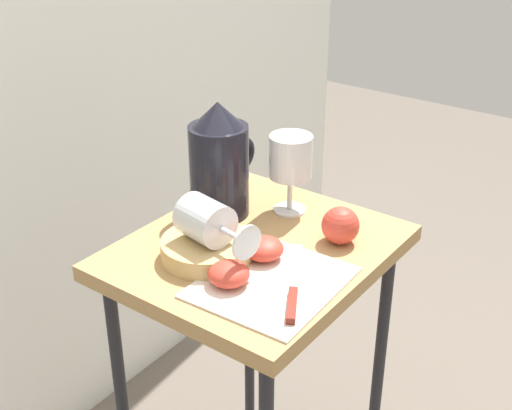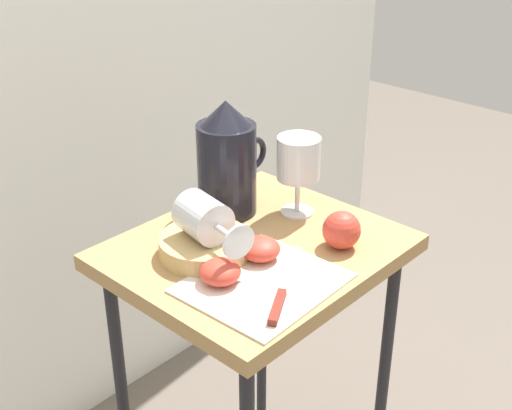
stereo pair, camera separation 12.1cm
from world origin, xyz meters
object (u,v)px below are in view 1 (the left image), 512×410
table (256,287)px  pitcher (219,169)px  basket_tray (207,249)px  wine_glass_tipped_near (207,221)px  knife (293,292)px  apple_half_left (229,274)px  apple_half_right (264,248)px  apple_whole (340,225)px  wine_glass_upright (291,161)px

table → pitcher: 0.23m
basket_tray → wine_glass_tipped_near: (-0.00, -0.00, 0.06)m
knife → wine_glass_tipped_near: bearing=87.3°
pitcher → wine_glass_tipped_near: (-0.15, -0.09, -0.02)m
wine_glass_tipped_near → apple_half_left: (-0.04, -0.08, -0.05)m
basket_tray → wine_glass_tipped_near: wine_glass_tipped_near is taller
apple_half_right → apple_whole: bearing=-29.6°
apple_half_right → knife: apple_half_right is taller
apple_half_left → basket_tray: bearing=61.2°
wine_glass_upright → apple_half_right: 0.21m
apple_half_left → apple_whole: (0.23, -0.07, 0.01)m
basket_tray → apple_half_right: size_ratio=2.34×
table → wine_glass_tipped_near: bearing=155.8°
wine_glass_upright → knife: (-0.24, -0.17, -0.10)m
apple_half_right → wine_glass_tipped_near: bearing=123.6°
apple_half_left → wine_glass_tipped_near: bearing=61.1°
apple_half_right → knife: 0.12m
pitcher → apple_half_left: bearing=-138.0°
pitcher → apple_half_right: 0.21m
table → pitcher: pitcher is taller
table → wine_glass_upright: 0.25m
table → wine_glass_tipped_near: wine_glass_tipped_near is taller
table → basket_tray: basket_tray is taller
apple_half_right → apple_whole: apple_whole is taller
table → apple_whole: apple_whole is taller
pitcher → apple_half_right: pitcher is taller
basket_tray → wine_glass_tipped_near: 0.06m
wine_glass_upright → apple_half_right: size_ratio=2.29×
basket_tray → wine_glass_upright: 0.25m
pitcher → wine_glass_upright: bearing=-50.7°
wine_glass_upright → apple_half_right: bearing=-159.4°
pitcher → wine_glass_upright: (0.09, -0.10, 0.01)m
apple_half_left → apple_whole: size_ratio=1.00×
pitcher → knife: bearing=-119.5°
pitcher → apple_whole: size_ratio=3.30×
pitcher → knife: pitcher is taller
apple_half_left → apple_whole: 0.24m
wine_glass_upright → apple_half_right: wine_glass_upright is taller
wine_glass_upright → apple_half_right: (-0.18, -0.07, -0.08)m
pitcher → apple_whole: bearing=-81.3°
basket_tray → knife: 0.19m
table → wine_glass_upright: wine_glass_upright is taller
pitcher → knife: (-0.15, -0.27, -0.08)m
wine_glass_tipped_near → basket_tray: bearing=64.1°
wine_glass_tipped_near → apple_half_right: 0.11m
apple_half_left → knife: apple_half_left is taller
pitcher → apple_half_right: bearing=-118.5°
basket_tray → wine_glass_upright: bearing=-4.0°
wine_glass_upright → wine_glass_tipped_near: wine_glass_upright is taller
basket_tray → apple_whole: apple_whole is taller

